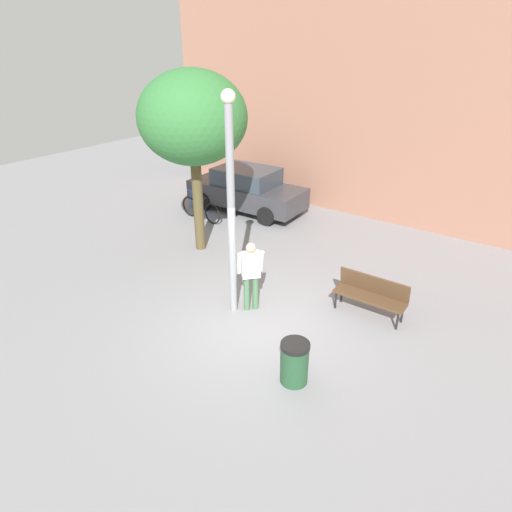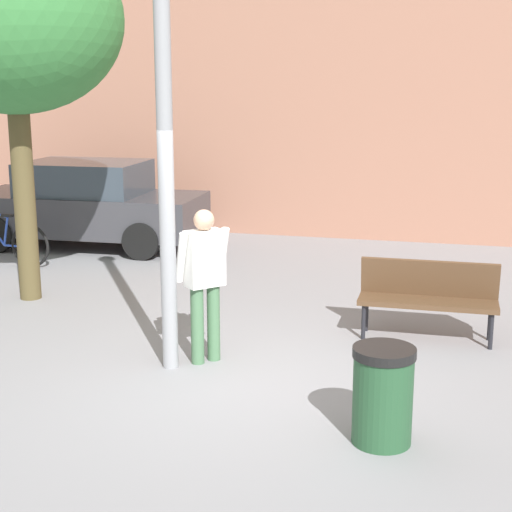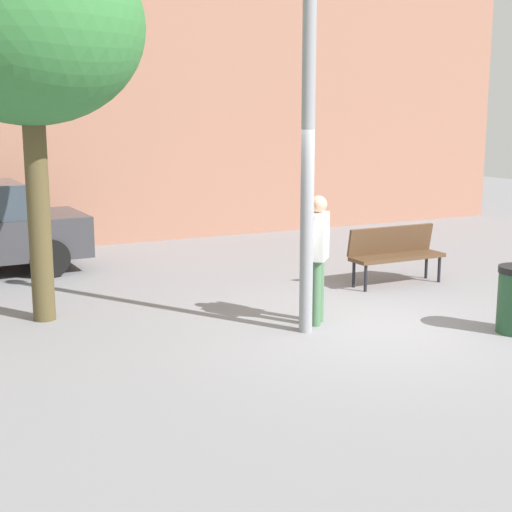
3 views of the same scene
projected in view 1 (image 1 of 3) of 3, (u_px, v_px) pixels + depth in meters
The scene contains 9 objects.
ground_plane at pixel (256, 325), 9.46m from camera, with size 36.00×36.00×0.00m, color gray.
building_facade at pixel (412, 79), 13.56m from camera, with size 17.77×2.00×8.92m, color #9E6B56.
lamppost at pixel (231, 201), 8.83m from camera, with size 0.28×0.28×4.79m.
person_by_lamppost at pixel (251, 272), 9.60m from camera, with size 0.57×0.59×1.67m.
park_bench at pixel (371, 293), 9.62m from camera, with size 1.60×0.48×0.92m.
plaza_tree at pixel (193, 119), 11.26m from camera, with size 2.88×2.88×4.98m.
bicycle_blue at pixel (201, 209), 14.78m from camera, with size 1.81×0.19×0.97m.
parked_car_charcoal at pixel (247, 190), 15.44m from camera, with size 4.26×1.93×1.55m.
trash_bin at pixel (294, 362), 7.73m from camera, with size 0.53×0.53×0.84m.
Camera 1 is at (4.52, -6.32, 5.60)m, focal length 30.38 mm.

